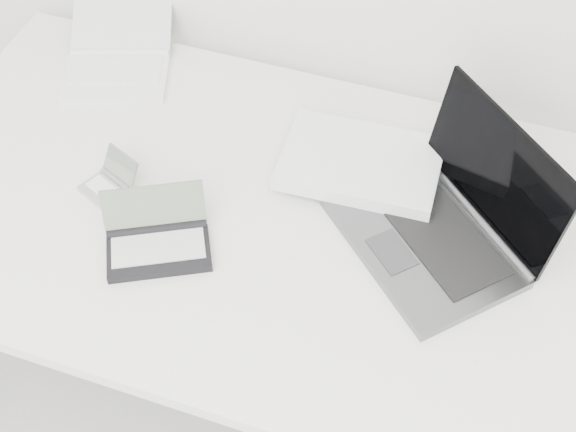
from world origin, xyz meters
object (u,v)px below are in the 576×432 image
(laptop_large, at_px, (405,194))
(netbook_open_white, at_px, (118,62))
(desk, at_px, (310,241))
(palmtop_charcoal, at_px, (158,241))

(laptop_large, bearing_deg, netbook_open_white, -151.94)
(desk, relative_size, palmtop_charcoal, 7.24)
(laptop_large, xyz_separation_m, palmtop_charcoal, (-0.39, -0.23, -0.02))
(desk, height_order, netbook_open_white, netbook_open_white)
(netbook_open_white, bearing_deg, laptop_large, -34.03)
(laptop_large, bearing_deg, desk, -103.16)
(laptop_large, distance_m, netbook_open_white, 0.70)
(desk, bearing_deg, laptop_large, 33.67)
(desk, xyz_separation_m, palmtop_charcoal, (-0.24, -0.14, 0.07))
(laptop_large, relative_size, netbook_open_white, 1.60)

